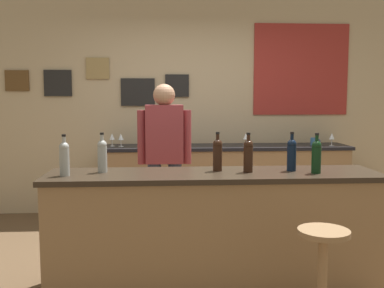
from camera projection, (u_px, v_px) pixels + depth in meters
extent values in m
plane|color=brown|center=(208.00, 268.00, 3.89)|extent=(10.00, 10.00, 0.00)
cube|color=tan|center=(192.00, 104.00, 5.76)|extent=(6.00, 0.06, 2.80)
cube|color=brown|center=(17.00, 81.00, 5.53)|extent=(0.29, 0.02, 0.26)
cube|color=black|center=(58.00, 83.00, 5.57)|extent=(0.34, 0.02, 0.33)
cube|color=#997F4C|center=(98.00, 68.00, 5.58)|extent=(0.29, 0.02, 0.27)
cube|color=black|center=(138.00, 92.00, 5.65)|extent=(0.43, 0.02, 0.35)
cube|color=black|center=(177.00, 86.00, 5.67)|extent=(0.30, 0.02, 0.29)
cube|color=maroon|center=(301.00, 70.00, 5.76)|extent=(1.24, 0.02, 1.17)
cube|color=olive|center=(214.00, 233.00, 3.45)|extent=(2.50, 0.57, 0.88)
cube|color=#2D2319|center=(214.00, 175.00, 3.40)|extent=(2.55, 0.60, 0.04)
cube|color=olive|center=(227.00, 183.00, 5.51)|extent=(2.95, 0.53, 0.86)
cube|color=black|center=(227.00, 147.00, 5.46)|extent=(3.01, 0.56, 0.04)
cylinder|color=#384766|center=(175.00, 206.00, 4.35)|extent=(0.13, 0.13, 0.86)
cylinder|color=#384766|center=(155.00, 206.00, 4.34)|extent=(0.13, 0.13, 0.86)
cube|color=maroon|center=(164.00, 134.00, 4.27)|extent=(0.36, 0.20, 0.56)
sphere|color=#A87A5B|center=(164.00, 95.00, 4.23)|extent=(0.21, 0.21, 0.21)
cylinder|color=maroon|center=(187.00, 137.00, 4.29)|extent=(0.08, 0.08, 0.52)
cylinder|color=maroon|center=(141.00, 137.00, 4.26)|extent=(0.08, 0.08, 0.52)
cylinder|color=olive|center=(322.00, 285.00, 2.77)|extent=(0.06, 0.06, 0.65)
cylinder|color=olive|center=(324.00, 232.00, 2.74)|extent=(0.32, 0.32, 0.03)
cylinder|color=#999E99|center=(65.00, 162.00, 3.24)|extent=(0.07, 0.07, 0.20)
sphere|color=#999E99|center=(64.00, 147.00, 3.23)|extent=(0.07, 0.07, 0.07)
cylinder|color=#999E99|center=(64.00, 143.00, 3.22)|extent=(0.03, 0.03, 0.09)
cylinder|color=black|center=(64.00, 135.00, 3.22)|extent=(0.03, 0.03, 0.02)
cylinder|color=#999E99|center=(102.00, 159.00, 3.39)|extent=(0.07, 0.07, 0.20)
sphere|color=#999E99|center=(102.00, 145.00, 3.38)|extent=(0.07, 0.07, 0.07)
cylinder|color=#999E99|center=(102.00, 141.00, 3.38)|extent=(0.03, 0.03, 0.09)
cylinder|color=black|center=(102.00, 134.00, 3.37)|extent=(0.03, 0.03, 0.02)
cylinder|color=black|center=(218.00, 158.00, 3.46)|extent=(0.07, 0.07, 0.20)
sphere|color=black|center=(218.00, 144.00, 3.44)|extent=(0.07, 0.07, 0.07)
cylinder|color=black|center=(218.00, 140.00, 3.44)|extent=(0.03, 0.03, 0.09)
cylinder|color=black|center=(218.00, 133.00, 3.44)|extent=(0.03, 0.03, 0.02)
cylinder|color=black|center=(248.00, 159.00, 3.40)|extent=(0.07, 0.07, 0.20)
sphere|color=black|center=(248.00, 145.00, 3.39)|extent=(0.07, 0.07, 0.07)
cylinder|color=black|center=(248.00, 140.00, 3.38)|extent=(0.03, 0.03, 0.09)
cylinder|color=black|center=(248.00, 134.00, 3.38)|extent=(0.03, 0.03, 0.02)
cylinder|color=black|center=(292.00, 158.00, 3.46)|extent=(0.07, 0.07, 0.20)
sphere|color=black|center=(292.00, 144.00, 3.45)|extent=(0.07, 0.07, 0.07)
cylinder|color=black|center=(292.00, 140.00, 3.44)|extent=(0.03, 0.03, 0.09)
cylinder|color=black|center=(292.00, 133.00, 3.44)|extent=(0.03, 0.03, 0.02)
cylinder|color=black|center=(316.00, 160.00, 3.35)|extent=(0.07, 0.07, 0.20)
sphere|color=black|center=(317.00, 145.00, 3.34)|extent=(0.07, 0.07, 0.07)
cylinder|color=black|center=(317.00, 141.00, 3.34)|extent=(0.03, 0.03, 0.09)
cylinder|color=black|center=(317.00, 134.00, 3.33)|extent=(0.03, 0.03, 0.02)
cylinder|color=silver|center=(112.00, 146.00, 5.39)|extent=(0.06, 0.06, 0.00)
cylinder|color=silver|center=(112.00, 143.00, 5.38)|extent=(0.01, 0.01, 0.07)
cone|color=silver|center=(112.00, 137.00, 5.38)|extent=(0.07, 0.07, 0.08)
cylinder|color=silver|center=(121.00, 146.00, 5.35)|extent=(0.06, 0.06, 0.00)
cylinder|color=silver|center=(121.00, 143.00, 5.35)|extent=(0.01, 0.01, 0.07)
cone|color=silver|center=(121.00, 137.00, 5.34)|extent=(0.07, 0.07, 0.08)
cylinder|color=silver|center=(142.00, 146.00, 5.39)|extent=(0.06, 0.06, 0.00)
cylinder|color=silver|center=(142.00, 143.00, 5.39)|extent=(0.01, 0.01, 0.07)
cone|color=silver|center=(142.00, 137.00, 5.38)|extent=(0.07, 0.07, 0.08)
cylinder|color=silver|center=(246.00, 146.00, 5.42)|extent=(0.06, 0.06, 0.00)
cylinder|color=silver|center=(246.00, 142.00, 5.42)|extent=(0.01, 0.01, 0.07)
cone|color=silver|center=(246.00, 136.00, 5.41)|extent=(0.07, 0.07, 0.08)
cylinder|color=silver|center=(332.00, 145.00, 5.45)|extent=(0.06, 0.06, 0.00)
cylinder|color=silver|center=(332.00, 142.00, 5.44)|extent=(0.01, 0.01, 0.07)
cone|color=silver|center=(332.00, 136.00, 5.43)|extent=(0.07, 0.07, 0.08)
cylinder|color=#336699|center=(314.00, 141.00, 5.48)|extent=(0.08, 0.08, 0.09)
torus|color=#336699|center=(318.00, 141.00, 5.49)|extent=(0.06, 0.01, 0.06)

